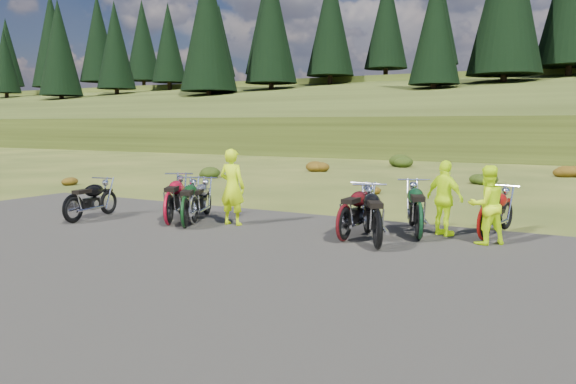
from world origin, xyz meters
The scene contains 39 objects.
ground centered at (0.00, 0.00, 0.00)m, with size 300.00×300.00×0.00m, color #314115.
gravel_pad centered at (0.00, -2.00, 0.00)m, with size 20.00×12.00×0.04m, color black.
hill_slope centered at (0.00, 50.00, 0.00)m, with size 300.00×46.00×3.00m, color #2C3812, non-canonical shape.
hill_plateau centered at (0.00, 110.00, 0.00)m, with size 300.00×90.00×9.17m, color #2C3812.
conifer_4 centered at (-111.00, 72.00, 18.46)m, with size 6.60×6.60×17.00m.
conifer_5 centered at (-105.00, 78.00, 18.16)m, with size 6.16×6.16×16.00m.
conifer_7 centered at (-93.00, 59.00, 14.36)m, with size 5.28×5.28×14.00m.
conifer_8 centered at (-87.00, 65.00, 18.57)m, with size 7.92×7.92×20.00m.
conifer_9 centered at (-81.00, 71.00, 19.26)m, with size 7.48×7.48×19.00m.
conifer_10 centered at (-75.00, 77.00, 19.16)m, with size 7.04×7.04×18.00m.
conifer_11 centered at (-69.00, 52.00, 14.47)m, with size 6.60×6.60×17.00m.
conifer_12 centered at (-63.00, 58.00, 15.17)m, with size 6.16×6.16×16.00m.
conifer_13 centered at (-57.00, 64.00, 15.86)m, with size 5.72×5.72×15.00m.
conifer_14 centered at (-51.00, 70.00, 16.55)m, with size 5.28×5.28×14.00m.
conifer_15 centered at (-45.00, 76.00, 20.16)m, with size 7.92×7.92×20.00m.
conifer_16 centered at (-39.00, 51.00, 15.28)m, with size 7.48×7.48×19.00m.
conifer_17 centered at (-33.00, 57.00, 15.97)m, with size 7.04×7.04×18.00m.
conifer_18 centered at (-27.00, 63.00, 16.66)m, with size 6.60×6.60×17.00m.
conifer_19 centered at (-21.00, 69.00, 17.36)m, with size 6.16×6.16×16.00m.
conifer_20 centered at (-15.00, 75.00, 17.65)m, with size 5.72×5.72×15.00m.
conifer_21 centered at (-9.00, 50.00, 12.56)m, with size 5.28×5.28×14.00m.
shrub_0 centered at (-12.00, 6.00, 0.23)m, with size 0.77×0.77×0.45m, color #64330C.
shrub_1 centered at (-9.10, 11.30, 0.31)m, with size 1.03×1.03×0.61m, color #1F320C.
shrub_2 centered at (-6.20, 16.60, 0.38)m, with size 1.30×1.30×0.77m, color #64330C.
shrub_3 centered at (-3.30, 21.90, 0.46)m, with size 1.56×1.56×0.92m, color #1F320C.
shrub_4 centered at (-0.40, 9.20, 0.23)m, with size 0.77×0.77×0.45m, color #64330C.
shrub_5 centered at (2.50, 14.50, 0.31)m, with size 1.03×1.03×0.61m, color #1F320C.
shrub_6 centered at (5.40, 19.80, 0.38)m, with size 1.30×1.30×0.77m, color #64330C.
motorcycle_0 centered at (-4.62, -0.12, 0.00)m, with size 2.02×0.67×1.06m, color black, non-canonical shape.
motorcycle_1 centered at (-2.34, 0.78, 0.00)m, with size 2.28×0.76×1.19m, color maroon, non-canonical shape.
motorcycle_2 centered at (-1.73, 0.66, 0.00)m, with size 2.17×0.72×1.13m, color black, non-canonical shape.
motorcycle_3 centered at (-1.91, 1.20, 0.00)m, with size 2.06×0.69×1.08m, color #9E9DA2, non-canonical shape.
motorcycle_4 centered at (2.13, 1.11, 0.00)m, with size 2.21×0.74×1.16m, color #470B0F, non-canonical shape.
motorcycle_5 centered at (3.01, 0.72, 0.00)m, with size 2.28×0.76×1.19m, color black, non-canonical shape.
motorcycle_6 centered at (4.66, 2.69, 0.00)m, with size 2.11×0.70×1.11m, color #990D0B, non-canonical shape.
motorcycle_7 centered at (3.46, 2.00, 0.00)m, with size 2.30×0.77×1.21m, color black, non-canonical shape.
person_middle centered at (-1.04, 1.61, 0.93)m, with size 0.68×0.44×1.85m, color #C0E90C.
person_right_a centered at (4.75, 2.30, 0.81)m, with size 0.78×0.61×1.61m, color #C0E90C.
person_right_b centered at (3.79, 2.79, 0.83)m, with size 0.97×0.40×1.66m, color #C0E90C.
Camera 1 is at (6.72, -9.51, 2.47)m, focal length 35.00 mm.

